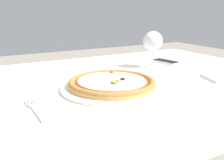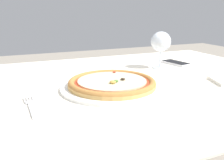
{
  "view_description": "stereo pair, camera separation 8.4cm",
  "coord_description": "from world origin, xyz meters",
  "px_view_note": "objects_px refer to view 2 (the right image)",
  "views": [
    {
      "loc": [
        -0.45,
        -0.77,
        0.98
      ],
      "look_at": [
        -0.06,
        -0.06,
        0.75
      ],
      "focal_mm": 40.0,
      "sensor_mm": 36.0,
      "label": 1
    },
    {
      "loc": [
        -0.38,
        -0.8,
        0.98
      ],
      "look_at": [
        -0.06,
        -0.06,
        0.75
      ],
      "focal_mm": 40.0,
      "sensor_mm": 36.0,
      "label": 2
    }
  ],
  "objects_px": {
    "dining_table": "(122,101)",
    "wine_glass_far_left": "(161,42)",
    "fork": "(31,106)",
    "pizza_plate": "(112,84)",
    "cell_phone": "(176,63)"
  },
  "relations": [
    {
      "from": "dining_table",
      "to": "pizza_plate",
      "type": "bearing_deg",
      "value": -137.79
    },
    {
      "from": "wine_glass_far_left",
      "to": "cell_phone",
      "type": "height_order",
      "value": "wine_glass_far_left"
    },
    {
      "from": "dining_table",
      "to": "wine_glass_far_left",
      "type": "bearing_deg",
      "value": 28.09
    },
    {
      "from": "fork",
      "to": "wine_glass_far_left",
      "type": "distance_m",
      "value": 0.65
    },
    {
      "from": "fork",
      "to": "wine_glass_far_left",
      "type": "xyz_separation_m",
      "value": [
        0.59,
        0.26,
        0.12
      ]
    },
    {
      "from": "dining_table",
      "to": "wine_glass_far_left",
      "type": "height_order",
      "value": "wine_glass_far_left"
    },
    {
      "from": "dining_table",
      "to": "pizza_plate",
      "type": "height_order",
      "value": "pizza_plate"
    },
    {
      "from": "dining_table",
      "to": "cell_phone",
      "type": "xyz_separation_m",
      "value": [
        0.38,
        0.18,
        0.08
      ]
    },
    {
      "from": "pizza_plate",
      "to": "fork",
      "type": "distance_m",
      "value": 0.28
    },
    {
      "from": "pizza_plate",
      "to": "wine_glass_far_left",
      "type": "height_order",
      "value": "wine_glass_far_left"
    },
    {
      "from": "pizza_plate",
      "to": "wine_glass_far_left",
      "type": "distance_m",
      "value": 0.39
    },
    {
      "from": "dining_table",
      "to": "fork",
      "type": "relative_size",
      "value": 8.58
    },
    {
      "from": "pizza_plate",
      "to": "wine_glass_far_left",
      "type": "xyz_separation_m",
      "value": [
        0.32,
        0.19,
        0.1
      ]
    },
    {
      "from": "cell_phone",
      "to": "pizza_plate",
      "type": "bearing_deg",
      "value": -151.56
    },
    {
      "from": "wine_glass_far_left",
      "to": "pizza_plate",
      "type": "bearing_deg",
      "value": -148.65
    }
  ]
}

